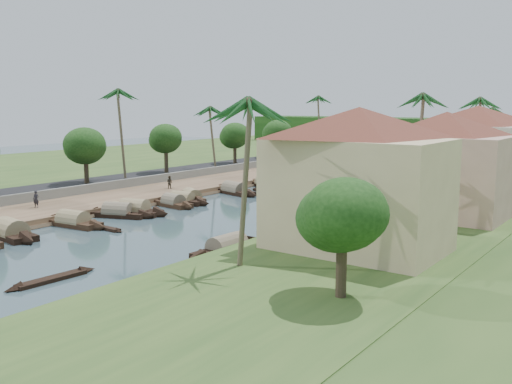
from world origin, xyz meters
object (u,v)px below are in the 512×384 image
Objects in this scene: building_near at (358,178)px; person_near at (36,199)px; bridge at (438,155)px; sampan_1 at (11,233)px.

person_near is at bearing -175.48° from building_near.
bridge is 15.63× the size of person_near.
building_near is 30.50m from sampan_1.
person_near is at bearing -102.16° from bridge.
bridge reaches higher than sampan_1.
sampan_1 is (-28.14, -10.12, -5.96)m from building_near.
building_near is (18.99, -74.00, 4.66)m from bridge.
building_near is at bearing 27.08° from sampan_1.
building_near is 35.96m from person_near.
bridge is 1.89× the size of building_near.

